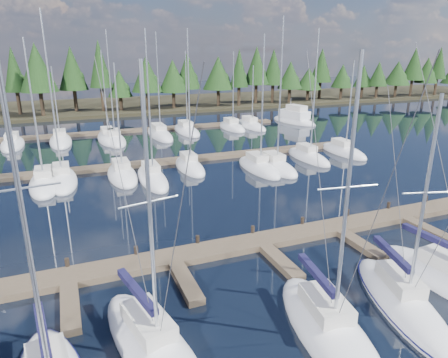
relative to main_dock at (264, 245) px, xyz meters
name	(u,v)px	position (x,y,z in m)	size (l,w,h in m)	color
ground	(201,189)	(0.00, 12.64, -0.20)	(260.00, 260.00, 0.00)	black
far_shore	(116,106)	(0.00, 72.64, 0.10)	(220.00, 30.00, 0.60)	black
main_dock	(264,245)	(0.00, 0.00, 0.00)	(44.00, 6.13, 0.90)	brown
back_docks	(155,143)	(0.00, 32.23, 0.00)	(50.00, 21.80, 0.40)	brown
front_sailboat_2	(154,347)	(-8.76, -6.71, 0.08)	(4.53, 9.63, 12.97)	white
front_sailboat_3	(328,328)	(-1.08, -8.50, 0.08)	(4.15, 9.04, 13.26)	white
front_sailboat_4	(401,302)	(3.58, -8.21, 0.07)	(5.00, 9.45, 11.52)	white
back_sailboat_rows	(161,149)	(-0.15, 28.39, 0.06)	(42.54, 32.36, 16.63)	white
motor_yacht_right	(294,119)	(27.00, 40.47, 0.35)	(5.38, 10.74, 5.15)	white
tree_line	(116,76)	(-0.60, 62.82, 7.34)	(187.82, 11.60, 13.81)	black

